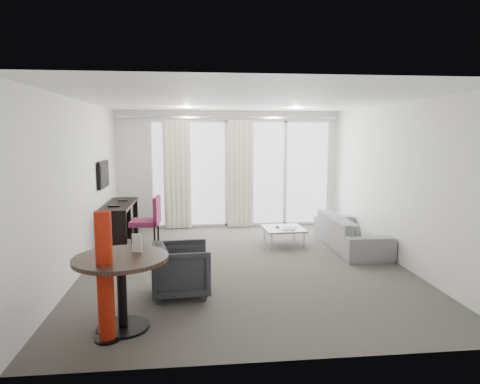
{
  "coord_description": "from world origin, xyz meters",
  "views": [
    {
      "loc": [
        -0.79,
        -6.66,
        2.1
      ],
      "look_at": [
        0.0,
        0.6,
        1.1
      ],
      "focal_mm": 32.0,
      "sensor_mm": 36.0,
      "label": 1
    }
  ],
  "objects": [
    {
      "name": "rattan_chair_b",
      "position": [
        2.09,
        4.69,
        0.42
      ],
      "size": [
        0.74,
        0.74,
        0.84
      ],
      "primitive_type": null,
      "rotation": [
        0.0,
        0.0,
        -0.39
      ],
      "color": "brown",
      "rests_on": "terrace_slab"
    },
    {
      "name": "wall_front",
      "position": [
        0.0,
        -3.0,
        1.3
      ],
      "size": [
        5.0,
        0.0,
        2.6
      ],
      "primitive_type": "cube",
      "color": "silver",
      "rests_on": "ground"
    },
    {
      "name": "floor",
      "position": [
        0.0,
        0.0,
        0.0
      ],
      "size": [
        5.0,
        6.0,
        0.0
      ],
      "primitive_type": "cube",
      "color": "#4A4640",
      "rests_on": "ground"
    },
    {
      "name": "remote",
      "position": [
        0.78,
        1.2,
        0.36
      ],
      "size": [
        0.05,
        0.16,
        0.02
      ],
      "primitive_type": null,
      "rotation": [
        0.0,
        0.0,
        0.01
      ],
      "color": "black",
      "rests_on": "coffee_table"
    },
    {
      "name": "menu_card",
      "position": [
        -1.42,
        -1.99,
        0.72
      ],
      "size": [
        0.11,
        0.06,
        0.2
      ],
      "primitive_type": null,
      "rotation": [
        0.0,
        0.0,
        -0.37
      ],
      "color": "white",
      "rests_on": "round_table"
    },
    {
      "name": "desk",
      "position": [
        -2.22,
        1.65,
        0.38
      ],
      "size": [
        0.51,
        1.64,
        0.77
      ],
      "primitive_type": null,
      "color": "black",
      "rests_on": "floor"
    },
    {
      "name": "window_frame",
      "position": [
        0.3,
        2.97,
        1.2
      ],
      "size": [
        4.1,
        0.06,
        2.44
      ],
      "primitive_type": null,
      "color": "white",
      "rests_on": "ground"
    },
    {
      "name": "magazine",
      "position": [
        0.98,
        1.01,
        0.36
      ],
      "size": [
        0.33,
        0.36,
        0.02
      ],
      "primitive_type": null,
      "rotation": [
        0.0,
        0.0,
        -0.41
      ],
      "color": "gray",
      "rests_on": "coffee_table"
    },
    {
      "name": "desk_chair",
      "position": [
        -1.68,
        1.1,
        0.49
      ],
      "size": [
        0.57,
        0.54,
        0.97
      ],
      "primitive_type": null,
      "rotation": [
        0.0,
        0.0,
        -0.08
      ],
      "color": "maroon",
      "rests_on": "floor"
    },
    {
      "name": "curtain_right",
      "position": [
        0.25,
        2.82,
        1.2
      ],
      "size": [
        0.6,
        0.2,
        2.38
      ],
      "primitive_type": null,
      "color": "silver",
      "rests_on": "ground"
    },
    {
      "name": "curtain_track",
      "position": [
        0.0,
        2.82,
        2.45
      ],
      "size": [
        4.8,
        0.04,
        0.04
      ],
      "primitive_type": null,
      "color": "#B2B2B7",
      "rests_on": "ceiling"
    },
    {
      "name": "downlight_b",
      "position": [
        1.2,
        1.6,
        2.59
      ],
      "size": [
        0.12,
        0.12,
        0.02
      ],
      "primitive_type": "cylinder",
      "color": "#FFE0B2",
      "rests_on": "ceiling"
    },
    {
      "name": "wall_right",
      "position": [
        2.5,
        0.0,
        1.3
      ],
      "size": [
        0.0,
        6.0,
        2.6
      ],
      "primitive_type": "cube",
      "color": "silver",
      "rests_on": "ground"
    },
    {
      "name": "wall_left",
      "position": [
        -2.5,
        0.0,
        1.3
      ],
      "size": [
        0.0,
        6.0,
        2.6
      ],
      "primitive_type": "cube",
      "color": "silver",
      "rests_on": "ground"
    },
    {
      "name": "rattan_chair_a",
      "position": [
        1.31,
        3.8,
        0.37
      ],
      "size": [
        0.55,
        0.55,
        0.73
      ],
      "primitive_type": null,
      "rotation": [
        0.0,
        0.0,
        0.1
      ],
      "color": "brown",
      "rests_on": "terrace_slab"
    },
    {
      "name": "coffee_table",
      "position": [
        0.89,
        1.12,
        0.17
      ],
      "size": [
        0.78,
        0.78,
        0.33
      ],
      "primitive_type": null,
      "rotation": [
        0.0,
        0.0,
        0.06
      ],
      "color": "gray",
      "rests_on": "floor"
    },
    {
      "name": "red_lamp",
      "position": [
        -1.69,
        -2.4,
        0.67
      ],
      "size": [
        0.35,
        0.35,
        1.34
      ],
      "primitive_type": "cylinder",
      "rotation": [
        0.0,
        0.0,
        -0.39
      ],
      "color": "#991B0A",
      "rests_on": "floor"
    },
    {
      "name": "tv",
      "position": [
        -2.46,
        1.45,
        1.35
      ],
      "size": [
        0.05,
        0.8,
        0.5
      ],
      "primitive_type": null,
      "color": "black",
      "rests_on": "wall_left"
    },
    {
      "name": "tub_armchair",
      "position": [
        -0.97,
        -1.22,
        0.34
      ],
      "size": [
        0.79,
        0.77,
        0.68
      ],
      "primitive_type": "imported",
      "rotation": [
        0.0,
        0.0,
        1.64
      ],
      "color": "#2B2B30",
      "rests_on": "floor"
    },
    {
      "name": "window_panel",
      "position": [
        0.3,
        2.98,
        1.2
      ],
      "size": [
        4.0,
        0.02,
        2.38
      ],
      "primitive_type": null,
      "color": "white",
      "rests_on": "ground"
    },
    {
      "name": "rattan_table",
      "position": [
        1.71,
        4.03,
        0.24
      ],
      "size": [
        0.5,
        0.5,
        0.48
      ],
      "primitive_type": null,
      "rotation": [
        0.0,
        0.0,
        -0.03
      ],
      "color": "brown",
      "rests_on": "terrace_slab"
    },
    {
      "name": "balustrade",
      "position": [
        0.3,
        5.95,
        0.5
      ],
      "size": [
        5.5,
        0.06,
        1.05
      ],
      "primitive_type": null,
      "color": "#B2B2B7",
      "rests_on": "terrace_slab"
    },
    {
      "name": "sofa",
      "position": [
        2.08,
        0.79,
        0.3
      ],
      "size": [
        0.81,
        2.06,
        0.6
      ],
      "primitive_type": "imported",
      "rotation": [
        0.0,
        0.0,
        1.57
      ],
      "color": "gray",
      "rests_on": "floor"
    },
    {
      "name": "curtain_left",
      "position": [
        -1.15,
        2.82,
        1.2
      ],
      "size": [
        0.6,
        0.2,
        2.38
      ],
      "primitive_type": null,
      "color": "silver",
      "rests_on": "ground"
    },
    {
      "name": "round_table",
      "position": [
        -1.57,
        -2.15,
        0.4
      ],
      "size": [
        1.01,
        1.01,
        0.8
      ],
      "primitive_type": null,
      "rotation": [
        0.0,
        0.0,
        0.01
      ],
      "color": "black",
      "rests_on": "floor"
    },
    {
      "name": "ceiling",
      "position": [
        0.0,
        0.0,
        2.6
      ],
      "size": [
        5.0,
        6.0,
        0.0
      ],
      "primitive_type": "cube",
      "color": "white",
      "rests_on": "ground"
    },
    {
      "name": "terrace_slab",
      "position": [
        0.3,
        4.5,
        -0.06
      ],
      "size": [
        5.6,
        3.0,
        0.12
      ],
      "primitive_type": "cube",
      "color": "#4D4D50",
      "rests_on": "ground"
    },
    {
      "name": "downlight_a",
      "position": [
        -0.9,
        1.6,
        2.59
      ],
      "size": [
        0.12,
        0.12,
        0.02
      ],
      "primitive_type": "cylinder",
      "color": "#FFE0B2",
      "rests_on": "ceiling"
    }
  ]
}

